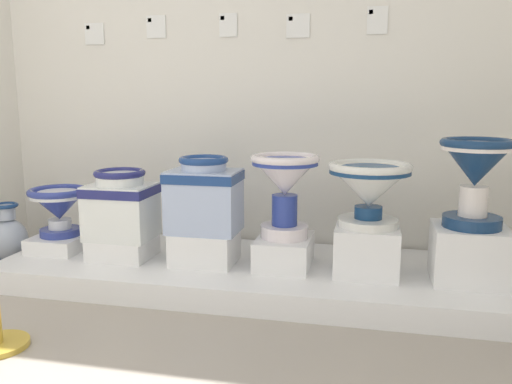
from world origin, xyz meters
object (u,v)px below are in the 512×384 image
at_px(antique_toilet_squat_floral, 285,181).
at_px(info_placard_second, 156,27).
at_px(plinth_block_leftmost, 469,254).
at_px(decorative_vase_corner, 8,238).
at_px(antique_toilet_broad_patterned, 369,185).
at_px(plinth_block_broad_patterned, 367,250).
at_px(antique_toilet_pale_glazed, 59,204).
at_px(info_placard_first, 94,34).
at_px(plinth_block_central_ornate, 123,247).
at_px(antique_toilet_leftmost, 476,169).
at_px(plinth_block_slender_white, 205,247).
at_px(info_placard_third, 228,25).
at_px(info_placard_fifth, 377,20).
at_px(antique_toilet_central_ornate, 121,203).
at_px(plinth_block_pale_glazed, 61,242).
at_px(plinth_block_squat_floral, 284,252).
at_px(antique_toilet_slender_white, 204,194).
at_px(info_placard_fourth, 298,26).

distance_m(antique_toilet_squat_floral, info_placard_second, 1.35).
bearing_deg(plinth_block_leftmost, decorative_vase_corner, 178.46).
height_order(antique_toilet_broad_patterned, plinth_block_leftmost, antique_toilet_broad_patterned).
distance_m(plinth_block_broad_patterned, plinth_block_leftmost, 0.50).
xyz_separation_m(antique_toilet_pale_glazed, antique_toilet_broad_patterned, (1.80, -0.03, 0.19)).
bearing_deg(info_placard_first, plinth_block_central_ornate, -52.73).
distance_m(antique_toilet_broad_patterned, antique_toilet_leftmost, 0.51).
relative_size(plinth_block_slender_white, info_placard_third, 2.42).
distance_m(plinth_block_broad_patterned, info_placard_third, 1.58).
bearing_deg(plinth_block_broad_patterned, info_placard_fifth, 89.32).
xyz_separation_m(antique_toilet_squat_floral, decorative_vase_corner, (-1.75, 0.03, -0.42)).
bearing_deg(antique_toilet_central_ornate, info_placard_third, 47.80).
bearing_deg(antique_toilet_squat_floral, plinth_block_leftmost, -2.34).
relative_size(antique_toilet_broad_patterned, plinth_block_leftmost, 1.19).
bearing_deg(plinth_block_leftmost, plinth_block_pale_glazed, 178.80).
distance_m(plinth_block_central_ornate, plinth_block_squat_floral, 0.93).
bearing_deg(antique_toilet_central_ornate, info_placard_second, 88.11).
bearing_deg(antique_toilet_central_ornate, info_placard_first, 127.27).
bearing_deg(info_placard_second, antique_toilet_leftmost, -16.00).
xyz_separation_m(plinth_block_central_ornate, plinth_block_broad_patterned, (1.37, 0.03, 0.07)).
height_order(antique_toilet_slender_white, plinth_block_leftmost, antique_toilet_slender_white).
bearing_deg(antique_toilet_pale_glazed, antique_toilet_leftmost, -1.20).
distance_m(info_placard_fourth, decorative_vase_corner, 2.20).
height_order(antique_toilet_squat_floral, info_placard_first, info_placard_first).
bearing_deg(plinth_block_squat_floral, antique_toilet_pale_glazed, 179.58).
bearing_deg(info_placard_third, antique_toilet_slender_white, -89.68).
bearing_deg(decorative_vase_corner, plinth_block_broad_patterned, -1.44).
bearing_deg(antique_toilet_slender_white, info_placard_third, 90.32).
xyz_separation_m(antique_toilet_central_ornate, antique_toilet_broad_patterned, (1.37, 0.03, 0.15)).
relative_size(antique_toilet_slender_white, plinth_block_leftmost, 1.16).
relative_size(antique_toilet_central_ornate, info_placard_first, 2.90).
height_order(antique_toilet_slender_white, info_placard_fourth, info_placard_fourth).
height_order(plinth_block_pale_glazed, antique_toilet_squat_floral, antique_toilet_squat_floral).
distance_m(plinth_block_central_ornate, antique_toilet_slender_white, 0.59).
distance_m(plinth_block_central_ornate, antique_toilet_broad_patterned, 1.43).
bearing_deg(plinth_block_central_ornate, plinth_block_broad_patterned, 1.07).
bearing_deg(plinth_block_pale_glazed, antique_toilet_broad_patterned, -0.98).
distance_m(plinth_block_leftmost, decorative_vase_corner, 2.69).
relative_size(antique_toilet_central_ornate, plinth_block_broad_patterned, 1.17).
xyz_separation_m(plinth_block_pale_glazed, plinth_block_central_ornate, (0.43, -0.06, 0.01)).
relative_size(plinth_block_central_ornate, antique_toilet_slender_white, 0.80).
height_order(plinth_block_squat_floral, antique_toilet_broad_patterned, antique_toilet_broad_patterned).
relative_size(plinth_block_pale_glazed, info_placard_first, 2.50).
bearing_deg(antique_toilet_pale_glazed, plinth_block_leftmost, -1.20).
relative_size(antique_toilet_pale_glazed, plinth_block_central_ornate, 1.05).
distance_m(plinth_block_squat_floral, info_placard_first, 1.88).
distance_m(plinth_block_central_ornate, info_placard_fifth, 1.96).
distance_m(plinth_block_slender_white, plinth_block_broad_patterned, 0.88).
bearing_deg(antique_toilet_slender_white, info_placard_fourth, 51.18).
bearing_deg(antique_toilet_pale_glazed, antique_toilet_central_ornate, -7.43).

